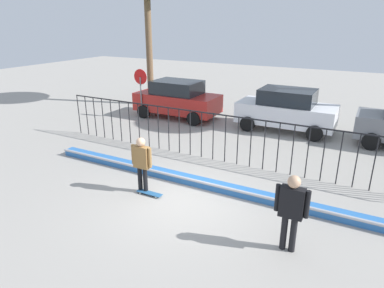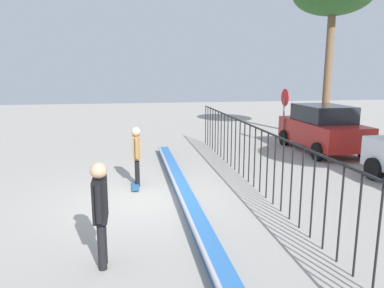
% 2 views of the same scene
% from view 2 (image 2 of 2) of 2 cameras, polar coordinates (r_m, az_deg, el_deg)
% --- Properties ---
extents(ground_plane, '(60.00, 60.00, 0.00)m').
position_cam_2_polar(ground_plane, '(9.46, -7.48, -8.60)').
color(ground_plane, '#9E9991').
extents(bowl_coping_ledge, '(11.00, 0.40, 0.27)m').
position_cam_2_polar(bowl_coping_ledge, '(9.51, -1.41, -7.63)').
color(bowl_coping_ledge, '#2D6BB7').
rests_on(bowl_coping_ledge, ground).
extents(perimeter_fence, '(14.04, 0.04, 1.73)m').
position_cam_2_polar(perimeter_fence, '(9.78, 10.84, -1.51)').
color(perimeter_fence, black).
rests_on(perimeter_fence, ground).
extents(skateboarder, '(0.68, 0.26, 1.69)m').
position_cam_2_polar(skateboarder, '(10.35, -8.74, -1.06)').
color(skateboarder, black).
rests_on(skateboarder, ground).
extents(skateboard, '(0.80, 0.20, 0.07)m').
position_cam_2_polar(skateboard, '(10.34, -8.92, -6.57)').
color(skateboard, '#26598C').
rests_on(skateboard, ground).
extents(camera_operator, '(0.73, 0.27, 1.80)m').
position_cam_2_polar(camera_operator, '(6.12, -14.28, -9.36)').
color(camera_operator, black).
rests_on(camera_operator, ground).
extents(parked_car_red, '(4.30, 2.12, 1.90)m').
position_cam_2_polar(parked_car_red, '(15.66, 19.86, 2.40)').
color(parked_car_red, '#B2231E').
rests_on(parked_car_red, ground).
extents(stop_sign, '(0.76, 0.07, 2.50)m').
position_cam_2_polar(stop_sign, '(16.48, 14.36, 5.38)').
color(stop_sign, slate).
rests_on(stop_sign, ground).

